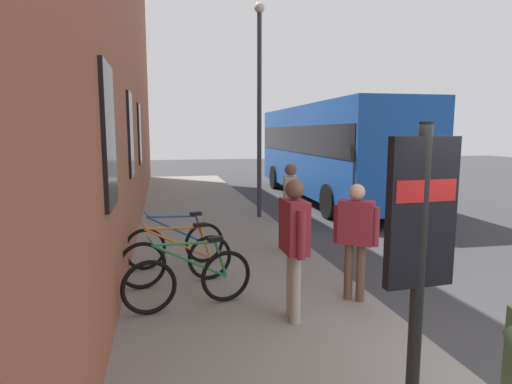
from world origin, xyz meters
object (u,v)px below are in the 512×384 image
Objects in this scene: bicycle_by_door at (190,279)px; pedestrian_by_facade at (294,236)px; city_bus at (329,147)px; street_lamp at (259,94)px; bicycle_leaning_wall at (178,259)px; pedestrian_crossing_street at (356,230)px; transit_info_sign at (420,233)px; bicycle_mid_rack at (176,244)px; pedestrian_near_bus at (290,198)px.

bicycle_by_door is 0.99× the size of pedestrian_by_facade.
city_bus is 4.83m from street_lamp.
pedestrian_by_facade is 7.00m from street_lamp.
bicycle_leaning_wall is at bearing 153.93° from street_lamp.
pedestrian_by_facade is 1.11m from pedestrian_crossing_street.
transit_info_sign reaches higher than bicycle_by_door.
bicycle_mid_rack is at bearing 3.54° from bicycle_by_door.
bicycle_leaning_wall is 0.17× the size of city_bus.
pedestrian_near_bus is (5.19, -0.61, -0.54)m from transit_info_sign.
bicycle_by_door is at bearing -176.46° from bicycle_mid_rack.
bicycle_leaning_wall is 0.99× the size of pedestrian_by_facade.
bicycle_by_door is at bearing 28.10° from transit_info_sign.
pedestrian_near_bus is (1.42, -2.24, 0.67)m from bicycle_leaning_wall.
street_lamp reaches higher than pedestrian_crossing_street.
bicycle_leaning_wall is 10.02m from city_bus.
pedestrian_crossing_street is (-0.23, -2.25, 0.61)m from bicycle_by_door.
pedestrian_crossing_street is 6.55m from street_lamp.
pedestrian_crossing_street is at bearing -116.32° from bicycle_leaning_wall.
bicycle_leaning_wall is at bearing 122.49° from pedestrian_near_bus.
transit_info_sign is at bearing 173.33° from pedestrian_near_bus.
bicycle_leaning_wall is 6.24m from street_lamp.
city_bus is at bearing -18.99° from transit_info_sign.
transit_info_sign is at bearing 174.84° from street_lamp.
pedestrian_crossing_street is (-2.10, -2.37, 0.61)m from bicycle_mid_rack.
street_lamp is (6.11, -0.04, 2.34)m from pedestrian_crossing_street.
bicycle_leaning_wall is 0.93m from bicycle_mid_rack.
transit_info_sign is at bearing -160.94° from bicycle_mid_rack.
street_lamp is at bearing -0.36° from pedestrian_crossing_street.
pedestrian_near_bus is at bearing 3.11° from pedestrian_crossing_street.
pedestrian_near_bus is (2.37, -2.11, 0.67)m from bicycle_by_door.
street_lamp reaches higher than city_bus.
bicycle_leaning_wall is at bearing 40.31° from pedestrian_by_facade.
bicycle_by_door is 3.24m from pedestrian_near_bus.
pedestrian_by_facade reaches higher than pedestrian_crossing_street.
bicycle_leaning_wall is at bearing 63.68° from pedestrian_crossing_street.
transit_info_sign is 1.47× the size of pedestrian_crossing_street.
pedestrian_by_facade reaches higher than bicycle_by_door.
pedestrian_crossing_street is 0.29× the size of street_lamp.
bicycle_leaning_wall is at bearing 179.53° from bicycle_mid_rack.
bicycle_leaning_wall is 2.73m from pedestrian_near_bus.
pedestrian_near_bus is at bearing 152.51° from city_bus.
pedestrian_near_bus is (0.50, -2.23, 0.67)m from bicycle_mid_rack.
transit_info_sign reaches higher than bicycle_leaning_wall.
bicycle_by_door is 3.42m from transit_info_sign.
bicycle_mid_rack is 5.11m from transit_info_sign.
pedestrian_by_facade is at bearing -151.88° from bicycle_mid_rack.
pedestrian_crossing_street reaches higher than bicycle_by_door.
transit_info_sign reaches higher than bicycle_mid_rack.
pedestrian_by_facade is at bearing 7.11° from transit_info_sign.
bicycle_mid_rack is (0.93, -0.01, 0.00)m from bicycle_leaning_wall.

